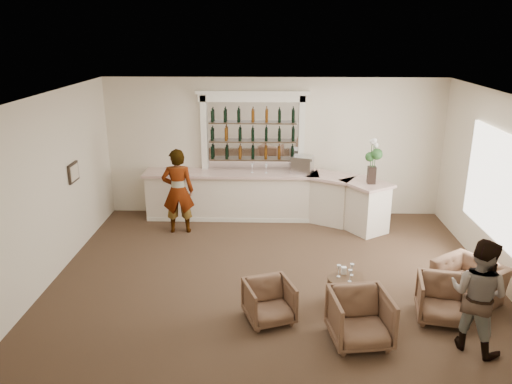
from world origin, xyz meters
TOP-DOWN VIEW (x-y plane):
  - ground at (0.00, 0.00)m, footprint 8.00×8.00m
  - room_shell at (0.16, 0.71)m, footprint 8.04×7.02m
  - bar_counter at (-0.16, 3.00)m, footprint 5.72×1.80m
  - back_bar_alcove at (-0.50, 3.41)m, footprint 2.64×0.25m
  - cocktail_table at (1.18, -0.85)m, footprint 0.60×0.60m
  - sommelier at (-2.10, 2.20)m, footprint 0.74×0.53m
  - guest at (2.83, -1.95)m, footprint 1.03×1.02m
  - armchair_left at (-0.07, -1.35)m, footprint 0.90×0.91m
  - armchair_center at (1.24, -1.87)m, footprint 0.94×0.96m
  - armchair_right at (2.63, -1.24)m, footprint 0.88×0.89m
  - armchair_far at (3.28, -0.59)m, footprint 1.29×1.32m
  - espresso_machine at (0.67, 3.08)m, footprint 0.56×0.51m
  - flower_vase at (2.13, 2.31)m, footprint 0.27×0.27m
  - wine_glass_bar_left at (-0.17, 3.06)m, footprint 0.07×0.07m
  - wine_glass_bar_right at (-0.50, 3.09)m, footprint 0.07×0.07m
  - wine_glass_tbl_a at (1.06, -0.82)m, footprint 0.07×0.07m
  - wine_glass_tbl_b at (1.28, -0.77)m, footprint 0.07×0.07m
  - wine_glass_tbl_c at (1.22, -0.98)m, footprint 0.07×0.07m
  - napkin_holder at (1.16, -0.71)m, footprint 0.08×0.08m

SIDE VIEW (x-z plane):
  - ground at x=0.00m, z-range 0.00..0.00m
  - cocktail_table at x=1.18m, z-range 0.00..0.50m
  - armchair_far at x=3.28m, z-range 0.00..0.65m
  - armchair_left at x=-0.07m, z-range 0.00..0.65m
  - armchair_right at x=2.63m, z-range 0.00..0.70m
  - armchair_center at x=1.24m, z-range 0.00..0.78m
  - napkin_holder at x=1.16m, z-range 0.50..0.62m
  - bar_counter at x=-0.16m, z-range 0.00..1.14m
  - wine_glass_tbl_a at x=1.06m, z-range 0.50..0.71m
  - wine_glass_tbl_b at x=1.28m, z-range 0.50..0.71m
  - wine_glass_tbl_c at x=1.22m, z-range 0.50..0.71m
  - guest at x=2.83m, z-range 0.00..1.67m
  - sommelier at x=-2.10m, z-range 0.00..1.91m
  - wine_glass_bar_left at x=-0.17m, z-range 1.14..1.35m
  - wine_glass_bar_right at x=-0.50m, z-range 1.14..1.35m
  - espresso_machine at x=0.67m, z-range 1.14..1.55m
  - flower_vase at x=2.13m, z-range 1.20..2.21m
  - back_bar_alcove at x=-0.50m, z-range 0.53..3.53m
  - room_shell at x=0.16m, z-range 0.68..4.00m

